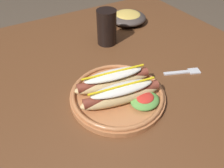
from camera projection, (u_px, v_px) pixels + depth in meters
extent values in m
cube|color=brown|center=(79.00, 87.00, 0.66)|extent=(1.33, 1.00, 0.04)
cylinder|color=brown|center=(140.00, 62.00, 1.39)|extent=(0.06, 0.06, 0.70)
cylinder|color=#B77042|center=(117.00, 96.00, 0.59)|extent=(0.27, 0.27, 0.02)
torus|color=#B77042|center=(117.00, 93.00, 0.58)|extent=(0.26, 0.26, 0.01)
ellipsoid|color=tan|center=(122.00, 96.00, 0.55)|extent=(0.23, 0.08, 0.04)
cylinder|color=brown|center=(122.00, 94.00, 0.55)|extent=(0.21, 0.06, 0.03)
ellipsoid|color=silver|center=(122.00, 89.00, 0.53)|extent=(0.17, 0.07, 0.02)
cylinder|color=yellow|center=(122.00, 86.00, 0.53)|extent=(0.18, 0.04, 0.01)
ellipsoid|color=tan|center=(114.00, 82.00, 0.59)|extent=(0.23, 0.08, 0.04)
cylinder|color=brown|center=(114.00, 80.00, 0.59)|extent=(0.21, 0.06, 0.03)
ellipsoid|color=silver|center=(114.00, 75.00, 0.58)|extent=(0.17, 0.07, 0.02)
cylinder|color=yellow|center=(114.00, 72.00, 0.57)|extent=(0.18, 0.04, 0.01)
ellipsoid|color=#5B9942|center=(145.00, 100.00, 0.55)|extent=(0.08, 0.07, 0.02)
ellipsoid|color=red|center=(145.00, 98.00, 0.54)|extent=(0.05, 0.04, 0.01)
cube|color=silver|center=(177.00, 73.00, 0.68)|extent=(0.08, 0.04, 0.00)
cube|color=silver|center=(194.00, 71.00, 0.68)|extent=(0.04, 0.04, 0.00)
cylinder|color=black|center=(107.00, 27.00, 0.78)|extent=(0.07, 0.07, 0.13)
ellipsoid|color=#423833|center=(128.00, 18.00, 0.94)|extent=(0.16, 0.16, 0.04)
ellipsoid|color=gold|center=(128.00, 15.00, 0.93)|extent=(0.11, 0.11, 0.02)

